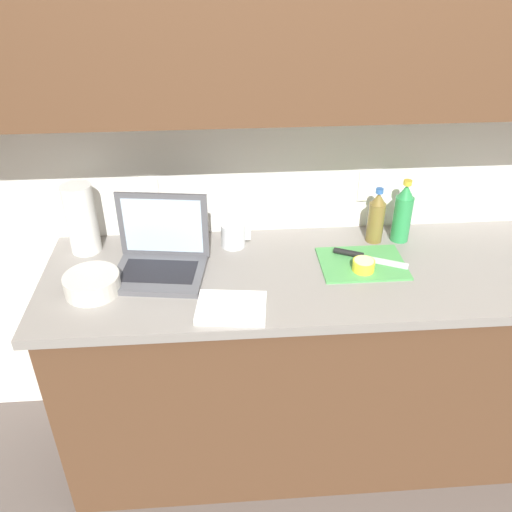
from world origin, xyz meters
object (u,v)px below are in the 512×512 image
object	(u,v)px
knife	(358,255)
paper_towel_roll	(81,219)
lemon_half_cut	(364,265)
bottle_green_soda	(403,213)
bowl_white	(92,284)
laptop	(161,254)
cutting_board	(362,263)
measuring_cup	(233,235)
bottle_oil_tall	(376,218)

from	to	relation	value
knife	paper_towel_roll	distance (m)	1.02
lemon_half_cut	bottle_green_soda	world-z (taller)	bottle_green_soda
paper_towel_roll	bowl_white	bearing A→B (deg)	-75.41
paper_towel_roll	knife	bearing A→B (deg)	-8.06
bottle_green_soda	bowl_white	size ratio (longest dim) A/B	1.35
laptop	knife	bearing A→B (deg)	8.84
cutting_board	measuring_cup	xyz separation A→B (m)	(-0.46, 0.17, 0.04)
cutting_board	lemon_half_cut	bearing A→B (deg)	-100.67
cutting_board	bottle_oil_tall	world-z (taller)	bottle_oil_tall
bottle_green_soda	bowl_white	world-z (taller)	bottle_green_soda
lemon_half_cut	bowl_white	distance (m)	0.93
cutting_board	bottle_oil_tall	size ratio (longest dim) A/B	1.39
cutting_board	bottle_green_soda	distance (m)	0.27
cutting_board	paper_towel_roll	xyz separation A→B (m)	(-1.01, 0.18, 0.13)
laptop	lemon_half_cut	distance (m)	0.71
cutting_board	measuring_cup	size ratio (longest dim) A/B	2.73
bottle_oil_tall	cutting_board	bearing A→B (deg)	-117.03
knife	measuring_cup	world-z (taller)	measuring_cup
laptop	bottle_oil_tall	bearing A→B (deg)	17.86
laptop	bowl_white	xyz separation A→B (m)	(-0.22, -0.12, -0.03)
laptop	bottle_green_soda	distance (m)	0.92
measuring_cup	cutting_board	bearing A→B (deg)	-20.23
bottle_oil_tall	measuring_cup	bearing A→B (deg)	179.66
laptop	paper_towel_roll	size ratio (longest dim) A/B	1.31
laptop	bottle_oil_tall	size ratio (longest dim) A/B	1.58
cutting_board	laptop	bearing A→B (deg)	177.92
laptop	bowl_white	size ratio (longest dim) A/B	1.87
lemon_half_cut	paper_towel_roll	world-z (taller)	paper_towel_roll
bottle_green_soda	bottle_oil_tall	distance (m)	0.10
lemon_half_cut	measuring_cup	bearing A→B (deg)	154.10
laptop	cutting_board	bearing A→B (deg)	5.92
bottle_green_soda	bottle_oil_tall	bearing A→B (deg)	180.00
knife	bottle_green_soda	distance (m)	0.25
laptop	measuring_cup	distance (m)	0.30
laptop	paper_towel_roll	xyz separation A→B (m)	(-0.29, 0.15, 0.07)
cutting_board	measuring_cup	distance (m)	0.49
knife	bottle_green_soda	world-z (taller)	bottle_green_soda
bottle_green_soda	knife	bearing A→B (deg)	-146.41
bottle_green_soda	bottle_oil_tall	xyz separation A→B (m)	(-0.10, 0.00, -0.01)
bottle_green_soda	measuring_cup	bearing A→B (deg)	179.72
laptop	cutting_board	distance (m)	0.72
measuring_cup	paper_towel_roll	world-z (taller)	paper_towel_roll
knife	paper_towel_roll	size ratio (longest dim) A/B	0.98
bottle_oil_tall	bottle_green_soda	bearing A→B (deg)	-0.00
bowl_white	paper_towel_roll	bearing A→B (deg)	104.59
laptop	lemon_half_cut	bearing A→B (deg)	1.95
knife	bottle_oil_tall	size ratio (longest dim) A/B	1.17
bottle_green_soda	measuring_cup	size ratio (longest dim) A/B	2.23
cutting_board	paper_towel_roll	bearing A→B (deg)	170.00
cutting_board	lemon_half_cut	size ratio (longest dim) A/B	3.92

